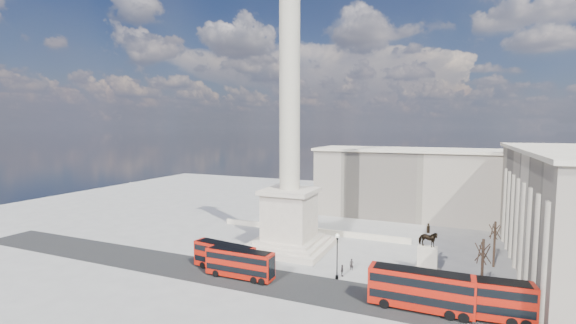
# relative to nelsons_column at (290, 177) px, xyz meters

# --- Properties ---
(ground) EXTENTS (180.00, 180.00, 0.00)m
(ground) POSITION_rel_nelsons_column_xyz_m (0.00, -5.00, -12.92)
(ground) COLOR gray
(ground) RESTS_ON ground
(asphalt_road) EXTENTS (120.00, 9.00, 0.01)m
(asphalt_road) POSITION_rel_nelsons_column_xyz_m (5.00, -15.00, -12.91)
(asphalt_road) COLOR #272727
(asphalt_road) RESTS_ON ground
(nelsons_column) EXTENTS (14.00, 14.00, 49.85)m
(nelsons_column) POSITION_rel_nelsons_column_xyz_m (0.00, 0.00, 0.00)
(nelsons_column) COLOR beige
(nelsons_column) RESTS_ON ground
(balustrade_wall) EXTENTS (40.00, 0.60, 1.10)m
(balustrade_wall) POSITION_rel_nelsons_column_xyz_m (0.00, 11.00, -12.37)
(balustrade_wall) COLOR beige
(balustrade_wall) RESTS_ON ground
(building_northeast) EXTENTS (51.00, 17.00, 16.60)m
(building_northeast) POSITION_rel_nelsons_column_xyz_m (20.00, 35.00, -4.59)
(building_northeast) COLOR beige
(building_northeast) RESTS_ON ground
(red_bus_a) EXTENTS (10.30, 2.51, 4.17)m
(red_bus_a) POSITION_rel_nelsons_column_xyz_m (-1.16, -15.52, -10.73)
(red_bus_a) COLOR #B01609
(red_bus_a) RESTS_ON ground
(red_bus_b) EXTENTS (10.54, 3.75, 4.18)m
(red_bus_b) POSITION_rel_nelsons_column_xyz_m (-4.81, -13.93, -10.72)
(red_bus_b) COLOR #B01609
(red_bus_b) RESTS_ON ground
(red_bus_c) EXTENTS (11.60, 3.59, 4.63)m
(red_bus_c) POSITION_rel_nelsons_column_xyz_m (29.78, -15.06, -10.49)
(red_bus_c) COLOR #B01609
(red_bus_c) RESTS_ON ground
(red_bus_d) EXTENTS (11.94, 2.88, 4.83)m
(red_bus_d) POSITION_rel_nelsons_column_xyz_m (23.54, -15.63, -10.38)
(red_bus_d) COLOR #B01609
(red_bus_d) RESTS_ON ground
(victorian_lamp) EXTENTS (0.57, 0.57, 6.63)m
(victorian_lamp) POSITION_rel_nelsons_column_xyz_m (11.79, -10.40, -9.01)
(victorian_lamp) COLOR black
(victorian_lamp) RESTS_ON ground
(equestrian_statue) EXTENTS (3.54, 2.66, 7.50)m
(equestrian_statue) POSITION_rel_nelsons_column_xyz_m (23.52, -2.51, -10.35)
(equestrian_statue) COLOR beige
(equestrian_statue) RESTS_ON ground
(bare_tree_near) EXTENTS (1.94, 1.94, 8.49)m
(bare_tree_near) POSITION_rel_nelsons_column_xyz_m (30.31, -10.63, -6.23)
(bare_tree_near) COLOR #332319
(bare_tree_near) RESTS_ON ground
(bare_tree_mid) EXTENTS (1.99, 1.99, 7.56)m
(bare_tree_mid) POSITION_rel_nelsons_column_xyz_m (32.93, 3.93, -6.96)
(bare_tree_mid) COLOR #332319
(bare_tree_mid) RESTS_ON ground
(bare_tree_far) EXTENTS (1.82, 1.82, 7.45)m
(bare_tree_far) POSITION_rel_nelsons_column_xyz_m (36.82, 4.51, -7.05)
(bare_tree_far) COLOR #332319
(bare_tree_far) RESTS_ON ground
(pedestrian_walking) EXTENTS (0.71, 0.54, 1.76)m
(pedestrian_walking) POSITION_rel_nelsons_column_xyz_m (12.88, -6.15, -12.04)
(pedestrian_walking) COLOR #282222
(pedestrian_walking) RESTS_ON ground
(pedestrian_standing) EXTENTS (1.15, 1.13, 1.86)m
(pedestrian_standing) POSITION_rel_nelsons_column_xyz_m (25.76, -9.81, -11.98)
(pedestrian_standing) COLOR #282222
(pedestrian_standing) RESTS_ON ground
(pedestrian_crossing) EXTENTS (0.65, 1.10, 1.76)m
(pedestrian_crossing) POSITION_rel_nelsons_column_xyz_m (12.22, -9.14, -12.04)
(pedestrian_crossing) COLOR #282222
(pedestrian_crossing) RESTS_ON ground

